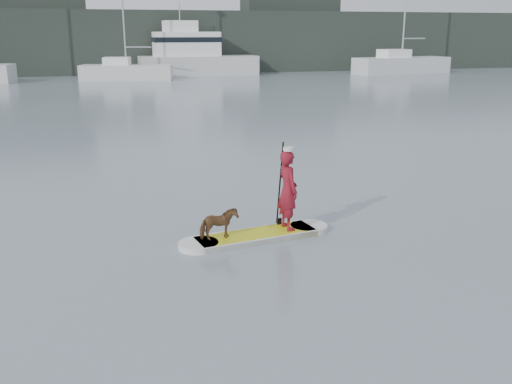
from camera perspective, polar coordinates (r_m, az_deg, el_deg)
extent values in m
plane|color=slate|center=(8.25, 2.63, -14.24)|extent=(140.00, 140.00, 0.00)
cube|color=#CACB13|center=(11.75, 0.00, -4.41)|extent=(2.60, 1.21, 0.12)
cylinder|color=silver|center=(11.32, -5.78, -5.31)|extent=(0.80, 0.80, 0.12)
cylinder|color=silver|center=(12.30, 5.30, -3.55)|extent=(0.80, 0.80, 0.12)
cube|color=silver|center=(12.07, -0.74, -3.86)|extent=(2.47, 0.48, 0.12)
cube|color=silver|center=(11.44, 0.78, -5.00)|extent=(2.47, 0.48, 0.12)
imported|color=maroon|center=(11.78, 3.20, 0.18)|extent=(0.48, 0.66, 1.66)
cylinder|color=silver|center=(11.58, 3.26, 4.31)|extent=(0.22, 0.22, 0.07)
imported|color=brown|center=(11.33, -3.75, -3.22)|extent=(0.80, 0.46, 0.63)
cylinder|color=black|center=(12.00, 2.40, 0.72)|extent=(0.08, 0.30, 1.89)
cube|color=black|center=(12.27, 2.35, -3.34)|extent=(0.10, 0.04, 0.32)
cube|color=silver|center=(51.22, -12.81, 11.58)|extent=(8.04, 3.89, 1.29)
cube|color=white|center=(51.29, -13.75, 12.61)|extent=(2.45, 2.07, 0.64)
cylinder|color=#B7B7BC|center=(51.15, -13.21, 17.84)|extent=(0.13, 0.13, 9.92)
cylinder|color=#B7B7BC|center=(50.96, -11.70, 14.01)|extent=(2.18, 0.53, 0.09)
cube|color=silver|center=(59.47, 14.33, 12.17)|extent=(10.17, 4.38, 1.56)
cube|color=white|center=(58.81, 13.63, 13.32)|extent=(3.03, 2.43, 0.78)
cylinder|color=#B7B7BC|center=(60.21, 15.54, 14.58)|extent=(2.67, 0.52, 0.11)
cube|color=silver|center=(55.50, -5.75, 12.46)|extent=(11.08, 3.67, 1.80)
cube|color=white|center=(55.22, -6.97, 14.48)|extent=(6.11, 2.87, 2.20)
cube|color=white|center=(55.12, -7.61, 16.12)|extent=(3.12, 1.94, 1.00)
cube|color=black|center=(55.22, -6.98, 14.90)|extent=(6.23, 2.94, 0.45)
cylinder|color=#B7B7BC|center=(55.14, -7.66, 17.47)|extent=(0.10, 0.10, 1.60)
cube|color=black|center=(59.83, -13.47, 14.37)|extent=(90.00, 6.00, 6.00)
cube|color=black|center=(61.28, -23.30, 14.98)|extent=(14.00, 4.00, 9.00)
cube|color=black|center=(64.06, 3.36, 15.73)|extent=(10.00, 4.00, 8.00)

